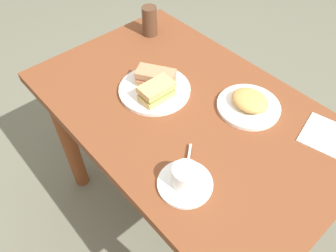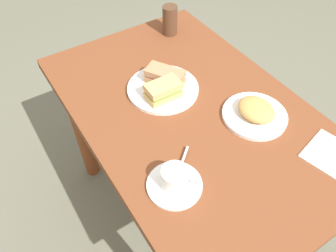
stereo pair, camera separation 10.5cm
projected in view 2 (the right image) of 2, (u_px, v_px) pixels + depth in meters
name	position (u px, v px, depth m)	size (l,w,h in m)	color
ground_plane	(184.00, 211.00, 1.71)	(6.00, 6.00, 0.00)	#666654
dining_table	(190.00, 135.00, 1.25)	(1.13, 0.72, 0.75)	brown
sandwich_plate	(163.00, 89.00, 1.21)	(0.26, 0.26, 0.01)	white
sandwich_front	(165.00, 77.00, 1.20)	(0.15, 0.13, 0.06)	#AD8251
sandwich_back	(163.00, 90.00, 1.15)	(0.07, 0.12, 0.06)	tan
coffee_saucer	(174.00, 185.00, 0.94)	(0.16, 0.16, 0.01)	white
coffee_cup	(175.00, 178.00, 0.91)	(0.09, 0.09, 0.06)	white
spoon	(182.00, 163.00, 0.98)	(0.07, 0.08, 0.01)	silver
side_plate	(255.00, 115.00, 1.12)	(0.22, 0.22, 0.01)	white
side_food_pile	(256.00, 109.00, 1.09)	(0.13, 0.11, 0.04)	tan
napkin	(332.00, 155.00, 1.01)	(0.15, 0.15, 0.00)	white
drinking_glass	(170.00, 20.00, 1.41)	(0.06, 0.06, 0.12)	#503322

